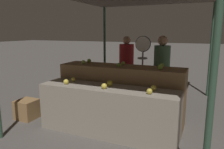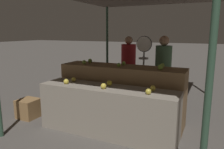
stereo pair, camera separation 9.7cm
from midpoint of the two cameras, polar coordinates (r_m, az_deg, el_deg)
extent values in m
plane|color=#59544F|center=(3.77, -0.60, -15.05)|extent=(60.00, 60.00, 0.00)
cylinder|color=#33513D|center=(2.27, 25.21, -2.00)|extent=(0.07, 0.07, 2.38)
cylinder|color=#33513D|center=(6.78, -0.85, 7.16)|extent=(0.07, 0.07, 2.38)
cylinder|color=#33513D|center=(6.08, 25.55, 5.62)|extent=(0.07, 0.07, 2.38)
cube|color=gray|center=(3.61, -0.61, -9.42)|extent=(2.30, 0.55, 0.79)
cube|color=olive|center=(4.09, 3.08, -5.04)|extent=(2.30, 0.55, 1.05)
sphere|color=yellow|center=(3.77, -11.17, -1.80)|extent=(0.09, 0.09, 0.09)
sphere|color=yellow|center=(3.39, -1.39, -3.02)|extent=(0.09, 0.09, 0.09)
sphere|color=gold|center=(3.14, 10.35, -4.41)|extent=(0.08, 0.08, 0.08)
sphere|color=yellow|center=(3.94, -9.32, -1.28)|extent=(0.07, 0.07, 0.07)
sphere|color=gold|center=(3.57, 0.10, -2.27)|extent=(0.09, 0.09, 0.09)
sphere|color=yellow|center=(3.34, 11.43, -3.49)|extent=(0.08, 0.08, 0.08)
sphere|color=#8EB247|center=(4.22, -6.64, 3.24)|extent=(0.08, 0.08, 0.08)
sphere|color=#7AA338|center=(3.87, 2.56, 2.52)|extent=(0.07, 0.07, 0.07)
sphere|color=#84AD3D|center=(3.65, 13.25, 1.86)|extent=(0.09, 0.09, 0.09)
sphere|color=#7AA338|center=(4.40, -5.12, 3.60)|extent=(0.08, 0.08, 0.08)
sphere|color=#8EB247|center=(4.08, 3.77, 2.96)|extent=(0.07, 0.07, 0.07)
sphere|color=#8EB247|center=(3.87, 13.71, 2.29)|extent=(0.08, 0.08, 0.08)
cylinder|color=#99999E|center=(4.59, 8.77, -0.79)|extent=(0.04, 0.04, 1.45)
cylinder|color=black|center=(4.50, 9.01, 7.88)|extent=(0.32, 0.01, 0.32)
cylinder|color=silver|center=(4.48, 8.96, 7.87)|extent=(0.30, 0.02, 0.30)
cylinder|color=#99999E|center=(4.50, 8.87, 5.09)|extent=(0.01, 0.01, 0.14)
cylinder|color=#99999E|center=(4.51, 8.85, 4.20)|extent=(0.20, 0.20, 0.03)
cube|color=#2D2D38|center=(4.90, 13.47, -4.51)|extent=(0.26, 0.16, 0.73)
cylinder|color=#476B4C|center=(4.76, 13.84, 3.47)|extent=(0.35, 0.35, 0.64)
sphere|color=tan|center=(4.73, 14.08, 8.56)|extent=(0.21, 0.21, 0.21)
cube|color=#2D2D38|center=(5.82, 4.71, -1.83)|extent=(0.29, 0.17, 0.72)
cylinder|color=maroon|center=(5.71, 4.82, 4.75)|extent=(0.38, 0.38, 0.62)
sphere|color=tan|center=(5.68, 4.89, 8.90)|extent=(0.20, 0.20, 0.20)
cube|color=#9E7547|center=(4.61, -20.43, -8.30)|extent=(0.37, 0.37, 0.37)
camera|label=1|loc=(0.05, -89.26, 0.15)|focal=35.00mm
camera|label=2|loc=(0.05, 90.74, -0.15)|focal=35.00mm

